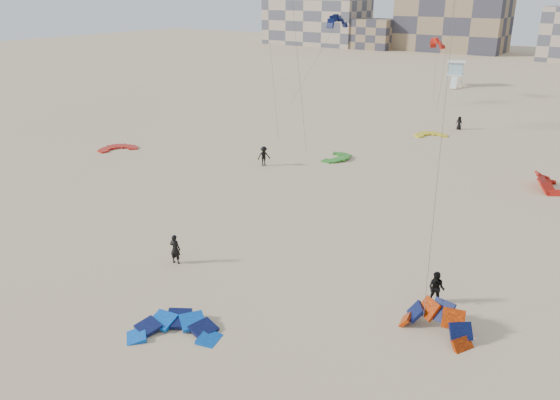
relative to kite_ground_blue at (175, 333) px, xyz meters
The scene contains 17 objects.
ground 3.67m from the kite_ground_blue, 134.47° to the left, with size 320.00×320.00×0.00m, color tan.
kite_ground_blue is the anchor object (origin of this frame).
kite_ground_orange 12.65m from the kite_ground_blue, 34.89° to the left, with size 3.58×2.72×2.37m, color #F83F03, non-canonical shape.
kite_ground_red 34.77m from the kite_ground_blue, 144.69° to the left, with size 3.55×3.76×0.44m, color #BC2704, non-canonical shape.
kite_ground_green 31.32m from the kite_ground_blue, 104.81° to the left, with size 3.50×3.70×0.56m, color #218922, non-canonical shape.
kite_ground_red_far 34.35m from the kite_ground_blue, 71.58° to the left, with size 3.76×3.28×2.15m, color #BC2704, non-canonical shape.
kite_ground_yellow 44.39m from the kite_ground_blue, 94.64° to the left, with size 3.31×3.48×0.41m, color yellow, non-canonical shape.
kitesurfer_main 7.46m from the kite_ground_blue, 134.42° to the left, with size 0.68×0.45×1.88m, color black.
kitesurfer_b 13.60m from the kite_ground_blue, 46.00° to the left, with size 0.91×0.71×1.86m, color black.
kitesurfer_c 27.27m from the kite_ground_blue, 117.24° to the left, with size 1.21×0.70×1.88m, color black.
kitesurfer_e 49.12m from the kite_ground_blue, 92.23° to the left, with size 0.76×0.50×1.56m, color black.
kite_fly_navy 58.53m from the kite_ground_blue, 111.80° to the left, with size 4.78×9.44×11.73m.
kite_fly_red 68.49m from the kite_ground_blue, 100.00° to the left, with size 5.10×9.72×8.30m.
lifeguard_tower_far 81.25m from the kite_ground_blue, 98.99° to the left, with size 3.62×6.10×4.18m.
condo_west_a 151.34m from the kite_ground_blue, 118.69° to the left, with size 30.00×15.00×14.00m, color tan.
condo_west_b 140.74m from the kite_ground_blue, 103.41° to the left, with size 28.00×14.00×18.00m, color #866E50.
condo_fill_left 140.86m from the kite_ground_blue, 111.92° to the left, with size 12.00×10.00×8.00m, color #866E50.
Camera 1 is at (19.52, -18.07, 15.57)m, focal length 35.00 mm.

